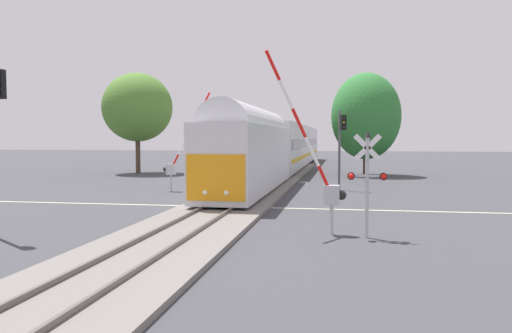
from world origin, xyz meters
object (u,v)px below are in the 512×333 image
(crossing_signal_mast, at_px, (367,173))
(traffic_signal_far_side, at_px, (342,137))
(pine_left_background, at_px, (137,107))
(crossing_gate_near, at_px, (324,176))
(elm_centre_background, at_px, (366,116))
(commuter_train, at_px, (286,145))
(crossing_gate_far, at_px, (175,160))

(crossing_signal_mast, distance_m, traffic_signal_far_side, 16.38)
(crossing_signal_mast, relative_size, pine_left_background, 0.38)
(crossing_gate_near, xyz_separation_m, elm_centre_background, (2.72, 29.90, 3.39))
(commuter_train, bearing_deg, traffic_signal_far_side, -71.41)
(commuter_train, xyz_separation_m, crossing_gate_far, (-5.04, -19.34, -0.67))
(crossing_gate_near, distance_m, crossing_gate_far, 16.66)
(crossing_signal_mast, distance_m, crossing_gate_far, 17.95)
(crossing_gate_near, relative_size, crossing_signal_mast, 1.79)
(crossing_signal_mast, relative_size, elm_centre_background, 0.39)
(crossing_gate_near, bearing_deg, pine_left_background, 123.70)
(elm_centre_background, xyz_separation_m, pine_left_background, (-21.99, -1.00, 0.97))
(elm_centre_background, bearing_deg, pine_left_background, -177.40)
(traffic_signal_far_side, bearing_deg, pine_left_background, 146.69)
(traffic_signal_far_side, distance_m, elm_centre_background, 14.33)
(crossing_gate_near, bearing_deg, elm_centre_background, 84.80)
(traffic_signal_far_side, distance_m, pine_left_background, 23.91)
(elm_centre_background, bearing_deg, traffic_signal_far_side, -98.75)
(crossing_gate_near, height_order, pine_left_background, pine_left_background)
(crossing_signal_mast, bearing_deg, pine_left_background, 125.32)
(commuter_train, distance_m, pine_left_background, 15.15)
(commuter_train, bearing_deg, crossing_gate_near, -81.17)
(crossing_gate_near, xyz_separation_m, pine_left_background, (-19.27, 28.90, 4.36))
(commuter_train, xyz_separation_m, crossing_signal_mast, (6.58, -33.02, -0.45))
(crossing_gate_near, distance_m, pine_left_background, 35.01)
(elm_centre_background, distance_m, pine_left_background, 22.04)
(crossing_gate_near, bearing_deg, crossing_signal_mast, -15.91)
(traffic_signal_far_side, xyz_separation_m, elm_centre_background, (2.16, 14.03, 1.95))
(pine_left_background, bearing_deg, commuter_train, 14.56)
(crossing_signal_mast, xyz_separation_m, traffic_signal_far_side, (-0.95, 16.30, 1.28))
(traffic_signal_far_side, bearing_deg, elm_centre_background, 81.25)
(crossing_gate_far, relative_size, pine_left_background, 0.65)
(traffic_signal_far_side, xyz_separation_m, pine_left_background, (-19.83, 13.03, 2.91))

